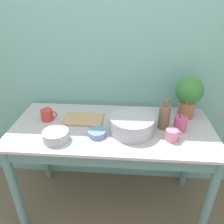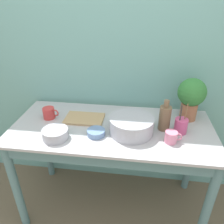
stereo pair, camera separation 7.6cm
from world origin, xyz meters
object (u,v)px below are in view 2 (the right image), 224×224
at_px(bottle_tall, 165,117).
at_px(bowl_small_steel, 55,134).
at_px(bowl_wash_large, 131,125).
at_px(mug_red, 49,113).
at_px(utensil_cup, 181,126).
at_px(tray_board, 84,119).
at_px(bowl_small_blue, 96,133).
at_px(potted_plant, 191,96).
at_px(mug_pink, 171,137).

bearing_deg(bottle_tall, bowl_small_steel, -163.91).
relative_size(bowl_wash_large, mug_red, 2.48).
height_order(bowl_wash_large, mug_red, bowl_wash_large).
bearing_deg(mug_red, utensil_cup, -4.08).
xyz_separation_m(mug_red, tray_board, (0.27, 0.01, -0.04)).
bearing_deg(bowl_small_blue, bowl_wash_large, 15.68).
height_order(bowl_small_blue, utensil_cup, utensil_cup).
bearing_deg(potted_plant, mug_red, -172.89).
height_order(bowl_wash_large, mug_pink, bowl_wash_large).
bearing_deg(bowl_small_blue, utensil_cup, 10.96).
distance_m(bowl_wash_large, mug_red, 0.65).
xyz_separation_m(mug_pink, utensil_cup, (0.08, 0.12, 0.01)).
bearing_deg(bowl_wash_large, bowl_small_blue, -164.32).
relative_size(bowl_small_steel, utensil_cup, 0.77).
bearing_deg(mug_red, potted_plant, 7.11).
distance_m(bowl_small_steel, tray_board, 0.29).
distance_m(bowl_wash_large, utensil_cup, 0.34).
distance_m(bowl_wash_large, bottle_tall, 0.24).
xyz_separation_m(bottle_tall, tray_board, (-0.59, 0.05, -0.09)).
xyz_separation_m(mug_red, bowl_small_blue, (0.40, -0.18, -0.02)).
bearing_deg(mug_pink, utensil_cup, 58.84).
bearing_deg(bowl_small_steel, tray_board, 63.41).
bearing_deg(bowl_small_blue, bottle_tall, 16.75).
height_order(bowl_small_steel, tray_board, bowl_small_steel).
bearing_deg(mug_red, bowl_wash_large, -10.19).
height_order(bowl_small_steel, utensil_cup, utensil_cup).
bearing_deg(bowl_wash_large, tray_board, 160.82).
height_order(bowl_wash_large, tray_board, bowl_wash_large).
relative_size(mug_red, utensil_cup, 0.55).
relative_size(bowl_small_steel, tray_board, 0.59).
distance_m(bowl_small_steel, utensil_cup, 0.85).
bearing_deg(mug_red, bowl_small_blue, -24.14).
distance_m(potted_plant, utensil_cup, 0.26).
relative_size(potted_plant, bowl_small_steel, 1.89).
height_order(potted_plant, bottle_tall, potted_plant).
bearing_deg(bowl_small_blue, mug_red, 155.86).
bearing_deg(tray_board, mug_pink, -18.20).
distance_m(mug_pink, tray_board, 0.66).
relative_size(mug_red, bowl_small_steel, 0.72).
bearing_deg(bowl_small_steel, bowl_wash_large, 15.28).
bearing_deg(potted_plant, utensil_cup, -112.07).
bearing_deg(bowl_small_steel, potted_plant, 22.64).
bearing_deg(mug_pink, bowl_wash_large, 163.19).
distance_m(potted_plant, mug_pink, 0.39).
bearing_deg(bowl_small_blue, bowl_small_steel, -165.09).
xyz_separation_m(bottle_tall, mug_red, (-0.86, 0.04, -0.05)).
bearing_deg(mug_pink, tray_board, 161.80).
bearing_deg(utensil_cup, bowl_wash_large, -172.41).
bearing_deg(mug_red, mug_pink, -12.16).
distance_m(bowl_small_blue, utensil_cup, 0.58).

